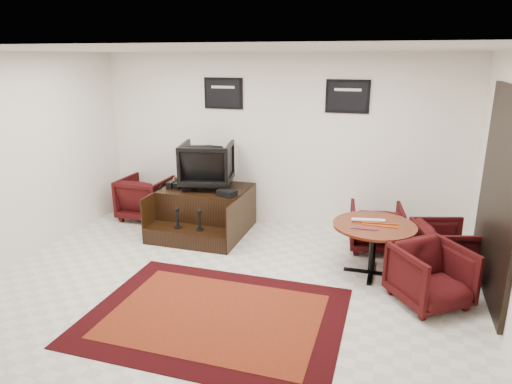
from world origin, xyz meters
TOP-DOWN VIEW (x-y plane):
  - ground at (0.00, 0.00)m, footprint 6.00×6.00m
  - room_shell at (0.41, 0.12)m, footprint 6.02×5.02m
  - area_rug at (0.12, -0.54)m, footprint 2.75×2.07m
  - shine_podium at (-1.00, 1.80)m, footprint 1.37×1.41m
  - shine_chair at (-1.00, 1.95)m, footprint 0.93×0.89m
  - shoes_pair at (-1.48, 1.77)m, footprint 0.22×0.26m
  - polish_kit at (-0.52, 1.56)m, footprint 0.32×0.27m
  - umbrella_black at (-1.78, 1.59)m, footprint 0.30×0.11m
  - umbrella_hooked at (-1.77, 1.83)m, footprint 0.31×0.12m
  - armchair_side at (-2.23, 2.07)m, footprint 0.79×0.74m
  - meeting_table at (1.68, 1.03)m, footprint 1.05×1.05m
  - table_chair_back at (1.68, 1.87)m, footprint 0.80×0.76m
  - table_chair_window at (2.57, 1.35)m, footprint 0.85×0.88m
  - table_chair_corner at (2.36, 0.46)m, footprint 1.02×1.01m
  - paper_roll at (1.60, 1.09)m, footprint 0.42×0.12m
  - table_clutter at (1.71, 0.98)m, footprint 0.57×0.32m

SIDE VIEW (x-z plane):
  - ground at x=0.00m, z-range 0.00..0.00m
  - area_rug at x=0.12m, z-range 0.00..0.01m
  - shine_podium at x=-1.00m, z-range -0.03..0.68m
  - table_chair_window at x=2.57m, z-range 0.00..0.74m
  - table_chair_back at x=1.68m, z-range 0.00..0.74m
  - table_chair_corner at x=2.36m, z-range 0.00..0.77m
  - umbrella_black at x=-1.78m, z-range 0.00..0.80m
  - armchair_side at x=-2.23m, z-range 0.00..0.81m
  - umbrella_hooked at x=-1.77m, z-range 0.00..0.83m
  - meeting_table at x=1.68m, z-range 0.26..0.94m
  - table_clutter at x=1.71m, z-range 0.69..0.70m
  - paper_roll at x=1.60m, z-range 0.69..0.74m
  - polish_kit at x=-0.52m, z-range 0.70..0.80m
  - shoes_pair at x=-1.48m, z-range 0.70..0.80m
  - shine_chair at x=-1.00m, z-range 0.70..1.51m
  - room_shell at x=0.41m, z-range 0.38..3.19m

